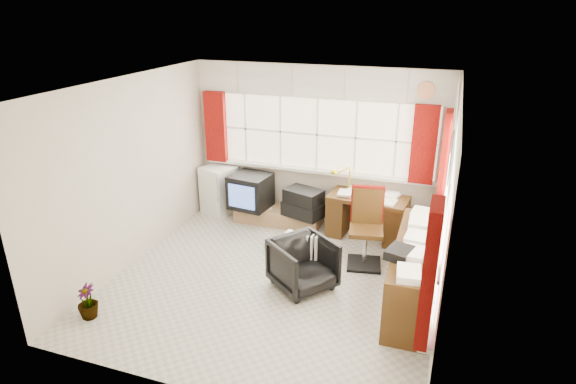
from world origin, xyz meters
The scene contains 20 objects.
ground centered at (0.00, 0.00, 0.00)m, with size 4.00×4.00×0.00m, color beige.
room_walls centered at (0.00, 0.00, 1.50)m, with size 4.00×4.00×4.00m.
window_back centered at (0.00, 1.94, 0.95)m, with size 3.70×0.12×3.60m.
window_right centered at (1.94, 0.00, 0.95)m, with size 0.12×3.70×3.60m.
curtains centered at (0.92, 0.93, 1.46)m, with size 3.83×3.83×1.15m.
overhead_cabinets centered at (0.98, 0.98, 2.25)m, with size 3.98×3.98×0.48m.
desk centered at (0.90, 1.63, 0.37)m, with size 1.21×0.68×0.71m.
desk_lamp centered at (0.57, 1.82, 0.93)m, with size 0.15×0.14×0.38m.
task_chair centered at (1.01, 0.90, 0.57)m, with size 0.52×0.54×1.08m.
office_chair centered at (0.40, 0.00, 0.32)m, with size 0.68×0.70×0.64m, color black.
radiator centered at (0.31, 0.30, 0.24)m, with size 0.40×0.17×0.59m.
credenza centered at (1.73, 0.20, 0.40)m, with size 0.50×2.00×0.85m.
file_tray centered at (1.56, -0.21, 0.80)m, with size 0.25×0.32×0.11m, color black.
tv_bench centered at (-0.55, 1.72, 0.12)m, with size 1.40×0.50×0.25m, color #A77B53.
crt_tv centered at (-0.99, 1.62, 0.52)m, with size 0.66×0.63×0.55m.
hifi_stack centered at (-0.08, 1.56, 0.46)m, with size 0.70×0.56×0.44m.
mini_fridge centered at (-1.64, 1.77, 0.40)m, with size 0.61×0.61×0.81m.
spray_bottle_a centered at (-0.65, 1.63, 0.13)m, with size 0.10×0.10×0.27m, color white.
spray_bottle_b centered at (-0.38, 0.77, 0.09)m, with size 0.08×0.08×0.17m, color #8BCFC0.
flower_vase centered at (-1.72, -1.39, 0.21)m, with size 0.23×0.23×0.42m, color black.
Camera 1 is at (1.91, -4.99, 3.35)m, focal length 30.00 mm.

